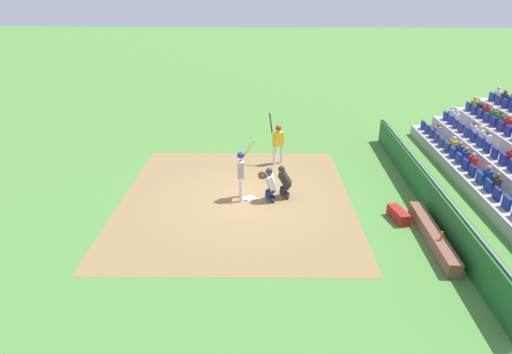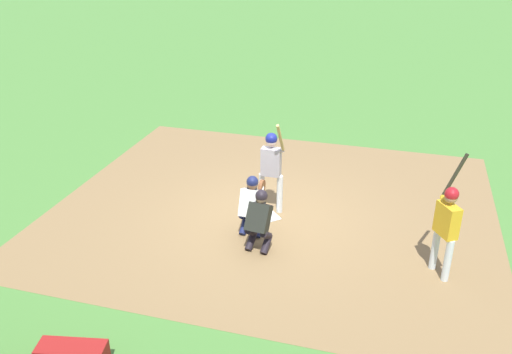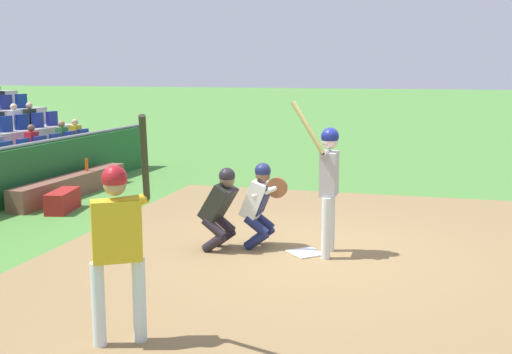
% 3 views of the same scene
% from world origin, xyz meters
% --- Properties ---
extents(ground_plane, '(160.00, 160.00, 0.00)m').
position_xyz_m(ground_plane, '(0.00, 0.00, 0.00)').
color(ground_plane, '#4B8337').
extents(infield_dirt_patch, '(9.87, 8.66, 0.01)m').
position_xyz_m(infield_dirt_patch, '(0.00, 0.50, 0.00)').
color(infield_dirt_patch, olive).
rests_on(infield_dirt_patch, ground_plane).
extents(home_plate_marker, '(0.62, 0.62, 0.02)m').
position_xyz_m(home_plate_marker, '(0.00, 0.00, 0.02)').
color(home_plate_marker, white).
rests_on(home_plate_marker, infield_dirt_patch).
extents(batter_at_plate, '(0.57, 0.63, 2.21)m').
position_xyz_m(batter_at_plate, '(-0.02, 0.30, 1.15)').
color(batter_at_plate, silver).
rests_on(batter_at_plate, ground_plane).
extents(catcher_crouching, '(0.46, 0.71, 1.30)m').
position_xyz_m(catcher_crouching, '(-0.11, -0.73, 0.72)').
color(catcher_crouching, '#1B224F').
rests_on(catcher_crouching, ground_plane).
extents(home_plate_umpire, '(0.49, 0.53, 1.25)m').
position_xyz_m(home_plate_umpire, '(0.20, -1.24, 0.68)').
color(home_plate_umpire, black).
rests_on(home_plate_umpire, ground_plane).
extents(on_deck_batter, '(0.44, 0.68, 2.25)m').
position_xyz_m(on_deck_batter, '(3.55, -1.01, 1.09)').
color(on_deck_batter, silver).
rests_on(on_deck_batter, ground_plane).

